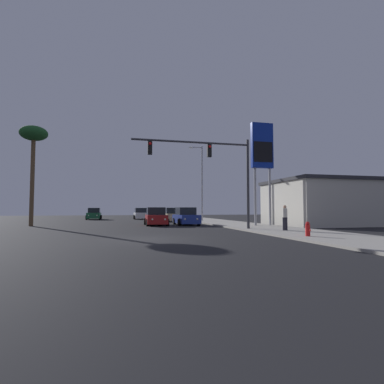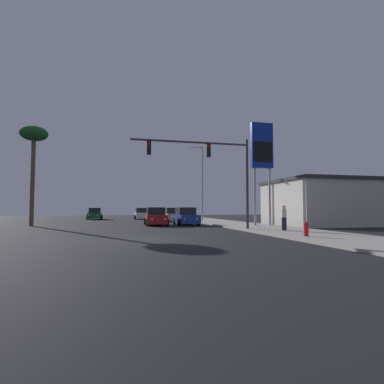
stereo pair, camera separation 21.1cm
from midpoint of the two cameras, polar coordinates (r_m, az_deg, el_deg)
The scene contains 15 objects.
ground_plane at distance 15.56m, azimuth -8.84°, elevation -8.87°, with size 120.00×120.00×0.00m, color black.
sidewalk_right at distance 27.66m, azimuth 9.48°, elevation -6.25°, with size 5.00×60.00×0.12m.
building_gas_station at distance 31.52m, azimuth 24.19°, elevation -1.82°, with size 10.30×8.30×4.30m.
car_green at distance 45.92m, azimuth -18.28°, elevation -4.04°, with size 2.04×4.32×1.68m.
car_red at distance 28.37m, azimuth -7.10°, elevation -4.78°, with size 2.04×4.34×1.68m.
car_silver at distance 46.72m, azimuth -5.98°, elevation -4.17°, with size 2.04×4.33×1.68m.
car_blue at distance 28.76m, azimuth -1.38°, elevation -4.78°, with size 2.04×4.34×1.68m.
car_white at distance 45.70m, azimuth -9.90°, elevation -4.16°, with size 2.04×4.33×1.68m.
car_tan at distance 36.57m, azimuth -3.91°, elevation -4.44°, with size 2.04×4.33×1.68m.
traffic_light_mast at distance 21.47m, azimuth 4.16°, elevation 5.48°, with size 8.51×0.36×6.50m.
street_lamp at distance 36.11m, azimuth 1.55°, elevation 2.46°, with size 1.74×0.24×9.00m.
gas_station_sign at distance 27.26m, azimuth 12.99°, elevation 7.59°, with size 2.00×0.42×9.00m.
fire_hydrant at distance 16.76m, azimuth 20.85°, elevation -6.62°, with size 0.24×0.34×0.76m.
pedestrian_on_sidewalk at distance 20.94m, azimuth 17.01°, elevation -4.47°, with size 0.34×0.32×1.67m.
palm_tree_near at distance 31.09m, azimuth -28.13°, elevation 8.89°, with size 2.40×2.40×9.05m.
Camera 1 is at (-1.39, -15.40, 1.54)m, focal length 28.00 mm.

